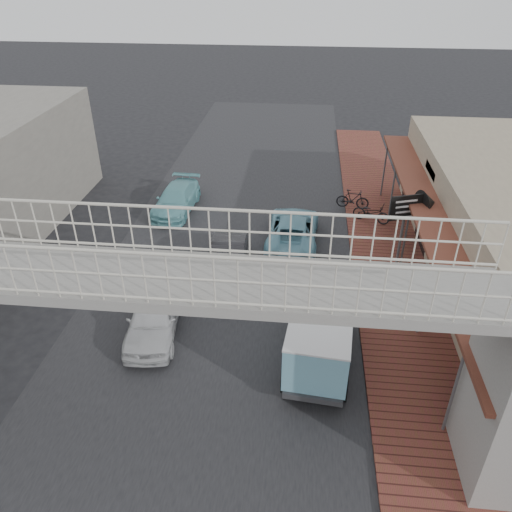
% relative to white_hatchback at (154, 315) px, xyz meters
% --- Properties ---
extents(ground, '(120.00, 120.00, 0.00)m').
position_rel_white_hatchback_xyz_m(ground, '(1.86, -0.26, -0.67)').
color(ground, black).
rests_on(ground, ground).
extents(road_strip, '(10.00, 60.00, 0.01)m').
position_rel_white_hatchback_xyz_m(road_strip, '(1.86, -0.26, -0.66)').
color(road_strip, black).
rests_on(road_strip, ground).
extents(sidewalk, '(3.00, 40.00, 0.10)m').
position_rel_white_hatchback_xyz_m(sidewalk, '(8.36, 2.74, -0.62)').
color(sidewalk, brown).
rests_on(sidewalk, ground).
extents(footbridge, '(16.40, 2.40, 6.34)m').
position_rel_white_hatchback_xyz_m(footbridge, '(1.86, -4.26, 2.51)').
color(footbridge, gray).
rests_on(footbridge, ground).
extents(white_hatchback, '(1.98, 4.08, 1.34)m').
position_rel_white_hatchback_xyz_m(white_hatchback, '(0.00, 0.00, 0.00)').
color(white_hatchback, silver).
rests_on(white_hatchback, ground).
extents(dark_sedan, '(1.55, 3.99, 1.29)m').
position_rel_white_hatchback_xyz_m(dark_sedan, '(1.89, 3.71, -0.02)').
color(dark_sedan, black).
rests_on(dark_sedan, ground).
extents(angkot_curb, '(2.27, 4.67, 1.28)m').
position_rel_white_hatchback_xyz_m(angkot_curb, '(4.36, 6.51, -0.03)').
color(angkot_curb, '#69A4B7').
rests_on(angkot_curb, ground).
extents(angkot_far, '(1.89, 4.21, 1.20)m').
position_rel_white_hatchback_xyz_m(angkot_far, '(-1.45, 9.09, -0.07)').
color(angkot_far, '#6BB3BA').
rests_on(angkot_far, ground).
extents(angkot_van, '(2.22, 4.22, 1.99)m').
position_rel_white_hatchback_xyz_m(angkot_van, '(5.46, -0.95, 0.60)').
color(angkot_van, black).
rests_on(angkot_van, ground).
extents(motorcycle_near, '(1.86, 1.27, 0.93)m').
position_rel_white_hatchback_xyz_m(motorcycle_near, '(7.94, 8.68, -0.11)').
color(motorcycle_near, black).
rests_on(motorcycle_near, sidewalk).
extents(motorcycle_far, '(1.65, 0.70, 0.96)m').
position_rel_white_hatchback_xyz_m(motorcycle_far, '(7.16, 10.04, -0.09)').
color(motorcycle_far, black).
rests_on(motorcycle_far, sidewalk).
extents(street_clock, '(0.64, 0.53, 2.56)m').
position_rel_white_hatchback_xyz_m(street_clock, '(9.25, -3.80, 1.55)').
color(street_clock, '#59595B').
rests_on(street_clock, sidewalk).
extents(arrow_sign, '(2.01, 1.35, 3.33)m').
position_rel_white_hatchback_xyz_m(arrow_sign, '(9.35, 4.89, 2.12)').
color(arrow_sign, '#59595B').
rests_on(arrow_sign, sidewalk).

